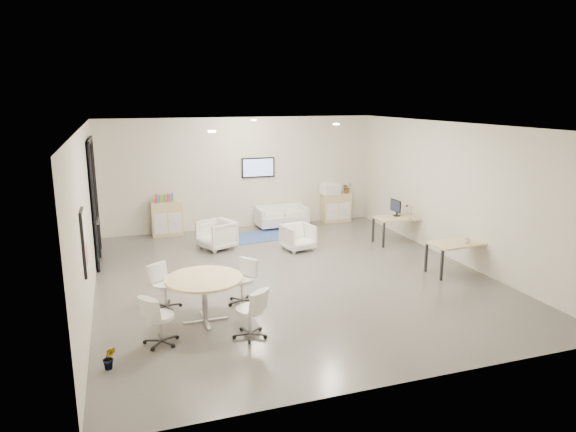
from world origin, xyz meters
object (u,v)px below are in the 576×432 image
(armchair_left, at_px, (217,233))
(desk_front, at_px, (459,245))
(desk_rear, at_px, (400,220))
(round_table, at_px, (204,282))
(armchair_right, at_px, (298,236))
(sideboard_left, at_px, (167,219))
(loveseat, at_px, (281,217))
(sideboard_right, at_px, (336,207))

(armchair_left, relative_size, desk_front, 0.57)
(desk_rear, relative_size, round_table, 1.03)
(armchair_left, height_order, desk_rear, armchair_left)
(desk_rear, bearing_deg, armchair_left, 170.83)
(desk_rear, bearing_deg, armchair_right, 177.95)
(round_table, bearing_deg, sideboard_left, 90.35)
(desk_rear, distance_m, desk_front, 2.53)
(sideboard_left, xyz_separation_m, round_table, (0.04, -5.97, 0.25))
(desk_rear, height_order, round_table, round_table)
(loveseat, bearing_deg, sideboard_left, 174.42)
(sideboard_right, xyz_separation_m, armchair_right, (-2.13, -2.49, -0.08))
(armchair_left, bearing_deg, sideboard_right, 89.58)
(sideboard_right, distance_m, armchair_right, 3.28)
(loveseat, height_order, desk_front, desk_front)
(armchair_left, xyz_separation_m, desk_front, (4.65, -3.49, 0.23))
(loveseat, distance_m, desk_front, 5.66)
(armchair_left, xyz_separation_m, round_table, (-1.02, -4.23, 0.31))
(armchair_left, bearing_deg, armchair_right, 44.96)
(armchair_right, distance_m, round_table, 4.57)
(armchair_right, xyz_separation_m, desk_rear, (2.75, -0.22, 0.26))
(sideboard_right, bearing_deg, desk_rear, -77.19)
(armchair_left, bearing_deg, round_table, -37.30)
(armchair_right, bearing_deg, loveseat, 70.52)
(sideboard_right, bearing_deg, desk_front, -83.49)
(sideboard_left, bearing_deg, desk_front, -42.56)
(sideboard_right, bearing_deg, sideboard_left, -179.93)
(sideboard_left, distance_m, round_table, 5.98)
(desk_front, bearing_deg, sideboard_right, 91.66)
(sideboard_right, bearing_deg, round_table, -130.28)
(sideboard_right, height_order, armchair_right, sideboard_right)
(desk_rear, bearing_deg, sideboard_right, 105.32)
(sideboard_left, height_order, round_table, sideboard_left)
(armchair_left, height_order, armchair_right, armchair_left)
(sideboard_right, relative_size, round_table, 0.67)
(sideboard_left, relative_size, armchair_right, 1.31)
(sideboard_left, bearing_deg, loveseat, -2.20)
(sideboard_left, xyz_separation_m, loveseat, (3.28, -0.13, -0.17))
(sideboard_left, xyz_separation_m, desk_front, (5.70, -5.23, 0.16))
(loveseat, distance_m, round_table, 6.70)
(armchair_left, bearing_deg, sideboard_left, -172.65)
(loveseat, bearing_deg, desk_front, -68.08)
(armchair_right, xyz_separation_m, round_table, (-2.93, -3.48, 0.36))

